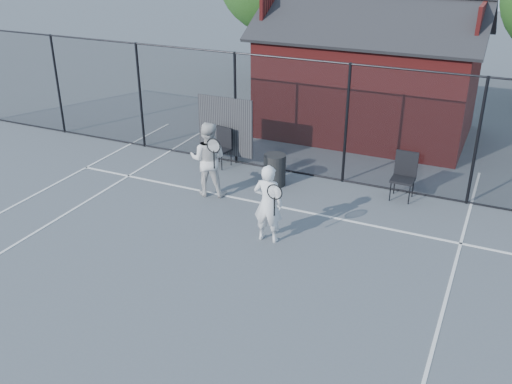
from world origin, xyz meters
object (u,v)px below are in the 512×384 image
at_px(player_front, 268,204).
at_px(chair_left, 220,148).
at_px(player_back, 208,159).
at_px(chair_right, 403,177).
at_px(waste_bin, 275,170).
at_px(clubhouse, 369,81).

distance_m(player_front, chair_left, 4.15).
bearing_deg(chair_left, player_back, -61.08).
height_order(chair_right, waste_bin, chair_right).
bearing_deg(chair_left, player_front, -38.67).
bearing_deg(chair_right, player_back, -158.53).
distance_m(player_back, waste_bin, 1.75).
xyz_separation_m(player_front, chair_right, (2.08, 3.09, -0.28)).
xyz_separation_m(player_front, player_back, (-2.17, 1.44, 0.07)).
xyz_separation_m(clubhouse, chair_right, (2.06, -4.40, -1.06)).
height_order(player_back, chair_right, player_back).
height_order(clubhouse, chair_left, clubhouse).
bearing_deg(player_back, chair_right, 21.24).
height_order(clubhouse, player_front, clubhouse).
distance_m(player_front, waste_bin, 2.80).
bearing_deg(waste_bin, chair_right, 9.35).
bearing_deg(player_front, clubhouse, 89.77).
bearing_deg(clubhouse, waste_bin, -101.34).
height_order(player_front, waste_bin, player_front).
bearing_deg(player_front, player_back, 146.41).
bearing_deg(player_back, waste_bin, 43.48).
bearing_deg(chair_left, clubhouse, 67.55).
height_order(clubhouse, waste_bin, clubhouse).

